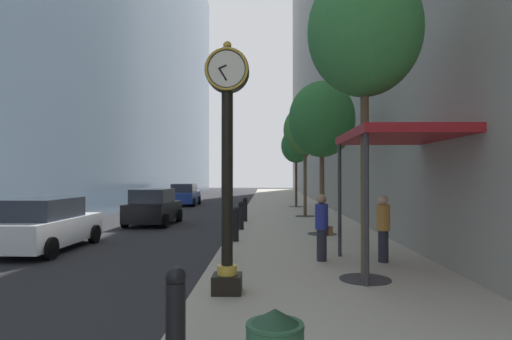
{
  "coord_description": "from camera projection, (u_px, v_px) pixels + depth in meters",
  "views": [
    {
      "loc": [
        1.44,
        -1.24,
        2.38
      ],
      "look_at": [
        0.87,
        22.1,
        2.68
      ],
      "focal_mm": 30.14,
      "sensor_mm": 36.0,
      "label": 1
    }
  ],
  "objects": [
    {
      "name": "ground_plane",
      "position": [
        245.0,
        212.0,
        28.23
      ],
      "size": [
        110.0,
        110.0,
        0.0
      ],
      "primitive_type": "plane",
      "color": "#262628",
      "rests_on": "ground"
    },
    {
      "name": "sidewalk_right",
      "position": [
        287.0,
        207.0,
        31.16
      ],
      "size": [
        5.79,
        80.0,
        0.14
      ],
      "primitive_type": "cube",
      "color": "#ADA593",
      "rests_on": "ground"
    },
    {
      "name": "building_block_left",
      "position": [
        76.0,
        0.0,
        31.74
      ],
      "size": [
        9.0,
        80.0,
        30.81
      ],
      "color": "#758EA8",
      "rests_on": "ground"
    },
    {
      "name": "street_clock",
      "position": [
        227.0,
        154.0,
        8.21
      ],
      "size": [
        0.84,
        0.55,
        4.82
      ],
      "color": "black",
      "rests_on": "sidewalk_right"
    },
    {
      "name": "bollard_nearest",
      "position": [
        176.0,
        315.0,
        4.99
      ],
      "size": [
        0.24,
        0.24,
        1.18
      ],
      "color": "black",
      "rests_on": "sidewalk_right"
    },
    {
      "name": "bollard_third",
      "position": [
        227.0,
        237.0,
        11.4
      ],
      "size": [
        0.24,
        0.24,
        1.18
      ],
      "color": "black",
      "rests_on": "sidewalk_right"
    },
    {
      "name": "bollard_fourth",
      "position": [
        235.0,
        223.0,
        14.6
      ],
      "size": [
        0.24,
        0.24,
        1.18
      ],
      "color": "black",
      "rests_on": "sidewalk_right"
    },
    {
      "name": "bollard_fifth",
      "position": [
        241.0,
        215.0,
        17.81
      ],
      "size": [
        0.24,
        0.24,
        1.18
      ],
      "color": "black",
      "rests_on": "sidewalk_right"
    },
    {
      "name": "bollard_sixth",
      "position": [
        245.0,
        209.0,
        21.01
      ],
      "size": [
        0.24,
        0.24,
        1.18
      ],
      "color": "black",
      "rests_on": "sidewalk_right"
    },
    {
      "name": "street_tree_near",
      "position": [
        364.0,
        33.0,
        9.29
      ],
      "size": [
        2.46,
        2.46,
        6.78
      ],
      "color": "#333335",
      "rests_on": "sidewalk_right"
    },
    {
      "name": "street_tree_mid_near",
      "position": [
        322.0,
        120.0,
        16.44
      ],
      "size": [
        2.53,
        2.53,
        5.86
      ],
      "color": "#333335",
      "rests_on": "sidewalk_right"
    },
    {
      "name": "street_tree_mid_far",
      "position": [
        305.0,
        131.0,
        23.61
      ],
      "size": [
        2.38,
        2.38,
        6.11
      ],
      "color": "#333335",
      "rests_on": "sidewalk_right"
    },
    {
      "name": "street_tree_far",
      "position": [
        296.0,
        146.0,
        30.77
      ],
      "size": [
        2.14,
        2.14,
        5.62
      ],
      "color": "#333335",
      "rests_on": "sidewalk_right"
    },
    {
      "name": "pedestrian_walking",
      "position": [
        322.0,
        226.0,
        11.26
      ],
      "size": [
        0.47,
        0.37,
        1.75
      ],
      "color": "#23232D",
      "rests_on": "sidewalk_right"
    },
    {
      "name": "pedestrian_by_clock",
      "position": [
        383.0,
        226.0,
        11.09
      ],
      "size": [
        0.37,
        0.37,
        1.74
      ],
      "color": "#23232D",
      "rests_on": "sidewalk_right"
    },
    {
      "name": "storefront_awning",
      "position": [
        396.0,
        138.0,
        10.3
      ],
      "size": [
        2.4,
        3.6,
        3.3
      ],
      "color": "maroon",
      "rests_on": "sidewalk_right"
    },
    {
      "name": "car_silver_near",
      "position": [
        187.0,
        193.0,
        39.3
      ],
      "size": [
        2.12,
        4.28,
        1.63
      ],
      "color": "#B7BABF",
      "rests_on": "ground"
    },
    {
      "name": "car_white_mid",
      "position": [
        46.0,
        225.0,
        13.58
      ],
      "size": [
        2.06,
        4.4,
        1.67
      ],
      "color": "silver",
      "rests_on": "ground"
    },
    {
      "name": "car_blue_far",
      "position": [
        185.0,
        195.0,
        34.15
      ],
      "size": [
        2.19,
        4.45,
        1.73
      ],
      "color": "navy",
      "rests_on": "ground"
    },
    {
      "name": "car_black_trailing",
      "position": [
        153.0,
        207.0,
        20.75
      ],
      "size": [
        2.16,
        4.05,
        1.73
      ],
      "color": "black",
      "rests_on": "ground"
    }
  ]
}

